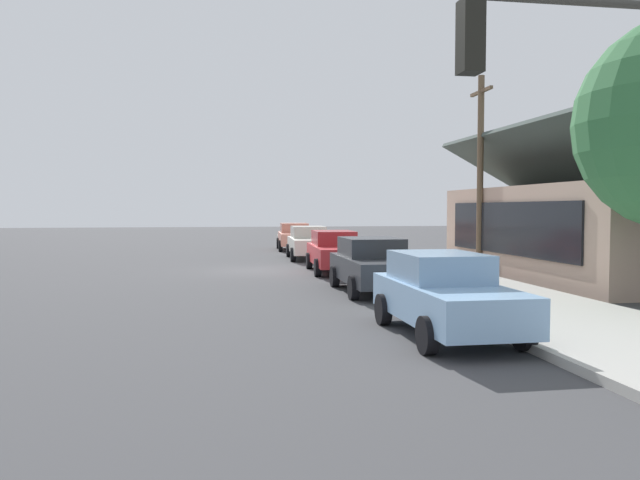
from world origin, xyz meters
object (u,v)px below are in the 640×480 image
car_coral (294,236)px  utility_pole_wooden (480,170)px  car_charcoal (374,264)px  traffic_light_main (597,119)px  car_ivory (309,242)px  car_cherry (335,251)px  fire_hydrant_red (349,252)px  car_skyblue (445,294)px

car_coral → utility_pole_wooden: bearing=23.4°
car_charcoal → traffic_light_main: 11.66m
car_ivory → traffic_light_main: (23.75, -0.20, 2.67)m
car_cherry → traffic_light_main: (17.26, -0.26, 2.68)m
car_charcoal → utility_pole_wooden: utility_pole_wooden is taller
traffic_light_main → car_cherry: bearing=179.1°
car_coral → fire_hydrant_red: 9.50m
car_cherry → car_charcoal: size_ratio=1.07×
car_ivory → fire_hydrant_red: bearing=31.5°
traffic_light_main → fire_hydrant_red: (-21.09, 1.66, -2.99)m
car_skyblue → fire_hydrant_red: (-16.18, 1.59, -0.32)m
car_coral → utility_pole_wooden: utility_pole_wooden is taller
car_cherry → utility_pole_wooden: bearing=79.4°
car_coral → car_cherry: bearing=2.9°
traffic_light_main → car_skyblue: bearing=179.2°
car_cherry → utility_pole_wooden: 6.36m
car_cherry → utility_pole_wooden: size_ratio=0.66×
utility_pole_wooden → traffic_light_main: bearing=-19.5°
car_skyblue → car_charcoal: bearing=177.6°
car_skyblue → utility_pole_wooden: (-11.07, 5.59, 3.11)m
car_coral → car_charcoal: same height
car_skyblue → car_coral: bearing=179.1°
car_cherry → traffic_light_main: size_ratio=0.95×
car_ivory → traffic_light_main: size_ratio=0.95×
car_coral → utility_pole_wooden: size_ratio=0.61×
car_coral → fire_hydrant_red: (9.40, 1.32, -0.32)m
car_coral → car_ivory: 6.74m
utility_pole_wooden → car_charcoal: bearing=-49.1°
car_skyblue → utility_pole_wooden: utility_pole_wooden is taller
car_ivory → utility_pole_wooden: (7.76, 5.46, 3.11)m
car_ivory → traffic_light_main: 23.90m
traffic_light_main → utility_pole_wooden: (-15.99, 5.66, 0.44)m
car_coral → utility_pole_wooden: 15.76m
car_cherry → car_charcoal: (5.92, 0.04, 0.00)m
car_coral → car_cherry: size_ratio=0.93×
car_ivory → car_skyblue: same height
utility_pole_wooden → car_cherry: bearing=-103.3°
car_cherry → car_skyblue: size_ratio=1.11×
car_cherry → car_skyblue: 12.34m
utility_pole_wooden → fire_hydrant_red: 7.34m
car_charcoal → fire_hydrant_red: 9.85m
car_coral → car_charcoal: (19.15, -0.04, 0.00)m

